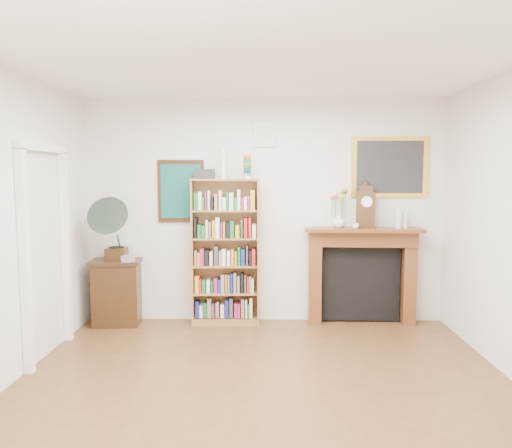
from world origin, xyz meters
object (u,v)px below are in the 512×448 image
(gramophone, at_px, (112,225))
(side_cabinet, at_px, (117,292))
(bookshelf, at_px, (225,243))
(bottle_left, at_px, (398,218))
(fireplace, at_px, (362,267))
(bottle_right, at_px, (405,220))
(mantel_clock, at_px, (366,208))
(cd_stack, at_px, (128,259))
(flower_vase, at_px, (338,221))
(teacup, at_px, (356,226))

(gramophone, bearing_deg, side_cabinet, 87.90)
(bookshelf, relative_size, gramophone, 2.65)
(bottle_left, bearing_deg, bookshelf, 179.72)
(fireplace, height_order, bottle_right, bottle_right)
(gramophone, xyz_separation_m, mantel_clock, (3.07, 0.20, 0.20))
(bottle_left, bearing_deg, cd_stack, -176.48)
(fireplace, xyz_separation_m, flower_vase, (-0.30, -0.04, 0.58))
(mantel_clock, distance_m, teacup, 0.28)
(bookshelf, relative_size, mantel_clock, 4.03)
(fireplace, distance_m, mantel_clock, 0.74)
(bookshelf, height_order, mantel_clock, bookshelf)
(gramophone, relative_size, bottle_left, 3.27)
(fireplace, bearing_deg, mantel_clock, -51.63)
(bottle_left, height_order, bottle_right, bottle_left)
(mantel_clock, height_order, bottle_right, mantel_clock)
(teacup, bearing_deg, flower_vase, 149.07)
(fireplace, xyz_separation_m, gramophone, (-3.04, -0.23, 0.54))
(fireplace, relative_size, bottle_left, 6.00)
(fireplace, bearing_deg, flower_vase, -170.95)
(bottle_right, bearing_deg, mantel_clock, -178.88)
(teacup, relative_size, bottle_right, 0.41)
(side_cabinet, height_order, bottle_right, bottle_right)
(side_cabinet, relative_size, teacup, 9.95)
(gramophone, bearing_deg, bottle_right, 1.07)
(gramophone, distance_m, bottle_left, 3.47)
(flower_vase, height_order, bottle_right, bottle_right)
(gramophone, height_order, bottle_right, gramophone)
(fireplace, distance_m, flower_vase, 0.65)
(cd_stack, bearing_deg, bottle_left, 3.52)
(side_cabinet, bearing_deg, teacup, -6.17)
(fireplace, height_order, bottle_left, bottle_left)
(mantel_clock, distance_m, flower_vase, 0.37)
(bookshelf, bearing_deg, gramophone, -175.45)
(cd_stack, xyz_separation_m, mantel_clock, (2.88, 0.24, 0.60))
(teacup, xyz_separation_m, bottle_right, (0.63, 0.12, 0.07))
(teacup, relative_size, bottle_left, 0.34)
(bottle_right, bearing_deg, bottle_left, -153.66)
(fireplace, bearing_deg, side_cabinet, -175.32)
(cd_stack, distance_m, flower_vase, 2.60)
(mantel_clock, bearing_deg, bookshelf, -164.91)
(side_cabinet, bearing_deg, flower_vase, -3.80)
(side_cabinet, bearing_deg, bookshelf, -2.93)
(cd_stack, xyz_separation_m, bottle_left, (3.27, 0.20, 0.47))
(flower_vase, height_order, bottle_left, bottle_left)
(side_cabinet, bearing_deg, bottle_right, -4.13)
(cd_stack, bearing_deg, gramophone, 167.61)
(side_cabinet, xyz_separation_m, flower_vase, (2.74, 0.10, 0.89))
(fireplace, distance_m, bottle_right, 0.79)
(teacup, bearing_deg, cd_stack, -177.38)
(mantel_clock, xyz_separation_m, bottle_left, (0.39, -0.04, -0.13))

